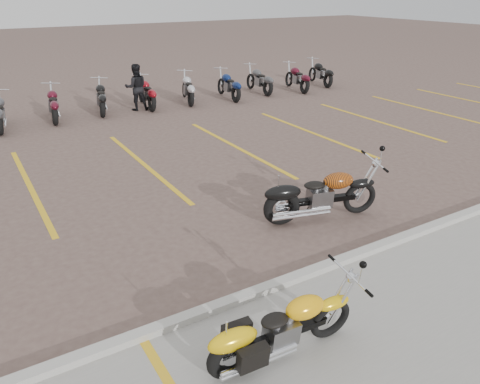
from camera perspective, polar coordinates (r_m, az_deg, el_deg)
name	(u,v)px	position (r m, az deg, el deg)	size (l,w,h in m)	color
ground	(222,230)	(8.66, -2.16, -4.67)	(100.00, 100.00, 0.00)	#6E584F
curb	(287,281)	(7.20, 5.78, -10.74)	(60.00, 0.18, 0.12)	#ADAAA3
parking_stripes	(145,165)	(12.01, -11.54, 3.26)	(38.00, 5.50, 0.01)	gold
yellow_cruiser	(278,330)	(5.78, 4.68, -16.39)	(1.99, 0.32, 0.82)	black
flame_cruiser	(318,197)	(8.96, 9.51, -0.59)	(2.26, 0.75, 0.95)	black
person_b	(136,87)	(17.43, -12.54, 12.35)	(0.79, 0.62, 1.63)	black
bg_bike_row	(102,98)	(17.22, -16.48, 10.91)	(20.80, 2.08, 1.10)	black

